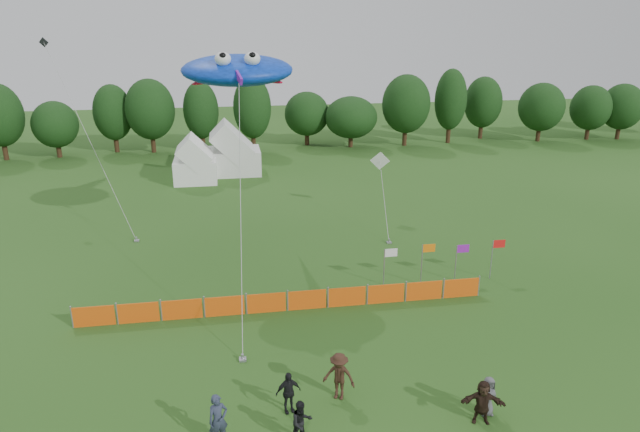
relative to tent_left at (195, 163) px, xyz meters
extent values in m
plane|color=#234C16|center=(6.74, -32.38, -1.67)|extent=(160.00, 160.00, 0.00)
cylinder|color=#382314|center=(-19.60, 11.77, -0.40)|extent=(0.50, 0.50, 2.54)
cylinder|color=#382314|center=(-14.50, 12.12, -0.71)|extent=(0.50, 0.50, 1.91)
ellipsoid|color=black|center=(-14.50, 12.12, 1.78)|extent=(4.61, 4.61, 4.30)
cylinder|color=#382314|center=(-8.99, 13.83, -0.48)|extent=(0.50, 0.50, 2.38)
ellipsoid|color=black|center=(-8.99, 13.83, 2.63)|extent=(4.09, 4.09, 5.35)
cylinder|color=#382314|center=(-5.01, 13.00, -0.38)|extent=(0.50, 0.50, 2.57)
ellipsoid|color=black|center=(-5.01, 13.00, 2.97)|extent=(5.20, 5.20, 5.79)
cylinder|color=#382314|center=(0.30, 12.94, -0.44)|extent=(0.50, 0.50, 2.46)
ellipsoid|color=black|center=(0.30, 12.94, 2.78)|extent=(3.78, 3.78, 5.55)
cylinder|color=#382314|center=(5.75, 11.54, -0.34)|extent=(0.50, 0.50, 2.66)
ellipsoid|color=black|center=(5.75, 11.54, 3.14)|extent=(4.05, 4.05, 5.99)
cylinder|color=#382314|center=(12.02, 14.15, -0.68)|extent=(0.50, 0.50, 1.98)
ellipsoid|color=black|center=(12.02, 14.15, 1.91)|extent=(5.06, 5.06, 4.46)
cylinder|color=#382314|center=(16.73, 12.18, -0.74)|extent=(0.50, 0.50, 1.86)
ellipsoid|color=black|center=(16.73, 12.18, 1.69)|extent=(5.86, 5.86, 4.18)
cylinder|color=#382314|center=(23.01, 11.99, -0.36)|extent=(0.50, 0.50, 2.62)
ellipsoid|color=black|center=(23.01, 11.99, 3.06)|extent=(5.41, 5.41, 5.89)
cylinder|color=#382314|center=(28.52, 12.61, -0.28)|extent=(0.50, 0.50, 2.78)
ellipsoid|color=black|center=(28.52, 12.61, 3.35)|extent=(3.67, 3.67, 6.26)
cylinder|color=#382314|center=(33.40, 14.50, -0.46)|extent=(0.50, 0.50, 2.42)
ellipsoid|color=black|center=(33.40, 14.50, 2.70)|extent=(4.46, 4.46, 5.44)
cylinder|color=#382314|center=(39.43, 11.75, -0.55)|extent=(0.50, 0.50, 2.24)
ellipsoid|color=black|center=(39.43, 11.75, 2.37)|extent=(5.26, 5.26, 5.03)
cylinder|color=#382314|center=(45.83, 11.77, -0.62)|extent=(0.50, 0.50, 2.10)
ellipsoid|color=black|center=(45.83, 11.77, 2.13)|extent=(4.74, 4.74, 4.73)
cylinder|color=#382314|center=(49.58, 11.31, -0.59)|extent=(0.50, 0.50, 2.16)
ellipsoid|color=black|center=(49.58, 11.31, 2.24)|extent=(4.88, 4.88, 4.87)
cube|color=white|center=(0.00, 0.00, -0.66)|extent=(3.67, 3.67, 2.02)
cube|color=silver|center=(3.29, 2.43, -0.54)|extent=(5.11, 4.09, 2.25)
cube|color=#E3510C|center=(-3.73, -25.27, -1.17)|extent=(1.90, 0.06, 1.00)
cube|color=#E3510C|center=(-1.73, -25.27, -1.17)|extent=(1.90, 0.06, 1.00)
cube|color=#E3510C|center=(0.27, -25.27, -1.17)|extent=(1.90, 0.06, 1.00)
cube|color=#E3510C|center=(2.27, -25.27, -1.17)|extent=(1.90, 0.06, 1.00)
cube|color=#E3510C|center=(4.27, -25.27, -1.17)|extent=(1.90, 0.06, 1.00)
cube|color=#E3510C|center=(6.27, -25.27, -1.17)|extent=(1.90, 0.06, 1.00)
cube|color=#E3510C|center=(8.27, -25.27, -1.17)|extent=(1.90, 0.06, 1.00)
cube|color=#E3510C|center=(10.27, -25.27, -1.17)|extent=(1.90, 0.06, 1.00)
cube|color=#E3510C|center=(12.27, -25.27, -1.17)|extent=(1.90, 0.06, 1.00)
cube|color=#E3510C|center=(14.27, -25.27, -1.17)|extent=(1.90, 0.06, 1.00)
cylinder|color=gray|center=(10.74, -23.22, -0.64)|extent=(0.06, 0.06, 2.06)
cube|color=white|center=(11.09, -23.22, 0.17)|extent=(0.70, 0.02, 0.45)
cylinder|color=gray|center=(12.74, -23.48, -0.52)|extent=(0.06, 0.06, 2.29)
cube|color=orange|center=(13.09, -23.48, 0.40)|extent=(0.70, 0.02, 0.45)
cylinder|color=gray|center=(14.74, -23.31, -0.64)|extent=(0.06, 0.06, 2.06)
cube|color=purple|center=(15.09, -23.31, 0.17)|extent=(0.70, 0.02, 0.45)
cylinder|color=gray|center=(16.74, -23.44, -0.54)|extent=(0.06, 0.06, 2.26)
cube|color=red|center=(17.09, -23.44, 0.36)|extent=(0.70, 0.02, 0.45)
imported|color=#2C3249|center=(2.01, -34.14, -0.74)|extent=(0.79, 0.66, 1.85)
imported|color=black|center=(4.74, -34.57, -0.87)|extent=(0.92, 0.81, 1.60)
imported|color=#351F15|center=(6.44, -32.43, -0.72)|extent=(1.41, 1.18, 1.90)
imported|color=black|center=(4.49, -32.89, -0.86)|extent=(1.01, 0.59, 1.61)
imported|color=#4E4D53|center=(11.50, -34.23, -0.91)|extent=(0.82, 0.61, 1.53)
imported|color=black|center=(11.13, -34.59, -0.84)|extent=(1.61, 0.89, 1.66)
ellipsoid|color=blue|center=(3.57, -18.49, 9.33)|extent=(6.02, 4.61, 2.09)
sphere|color=white|center=(2.83, -19.78, 9.98)|extent=(0.84, 0.84, 0.84)
sphere|color=white|center=(4.32, -19.78, 9.98)|extent=(0.84, 0.84, 0.84)
ellipsoid|color=red|center=(1.98, -18.29, 8.78)|extent=(1.75, 0.77, 0.27)
ellipsoid|color=red|center=(5.17, -18.29, 8.78)|extent=(1.75, 0.77, 0.27)
cube|color=purple|center=(3.57, -20.78, 9.13)|extent=(0.37, 0.96, 0.70)
cylinder|color=#A5A5A5|center=(3.27, -24.88, 3.68)|extent=(0.64, 8.87, 10.72)
cube|color=gray|center=(2.96, -29.31, -1.62)|extent=(0.30, 0.30, 0.10)
cube|color=white|center=(13.55, -11.68, 2.38)|extent=(1.38, 0.38, 1.38)
cylinder|color=#A5A5A5|center=(13.14, -14.53, 0.36)|extent=(0.84, 5.72, 4.07)
cube|color=gray|center=(12.74, -17.38, -1.62)|extent=(0.30, 0.30, 0.10)
cube|color=black|center=(-9.76, -4.78, 10.39)|extent=(0.71, 0.21, 0.71)
cylinder|color=#A5A5A5|center=(-6.51, -9.58, 4.36)|extent=(6.53, 9.64, 12.08)
cube|color=gray|center=(-3.26, -14.38, -1.62)|extent=(0.30, 0.30, 0.10)
camera|label=1|loc=(2.74, -50.18, 11.74)|focal=32.00mm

